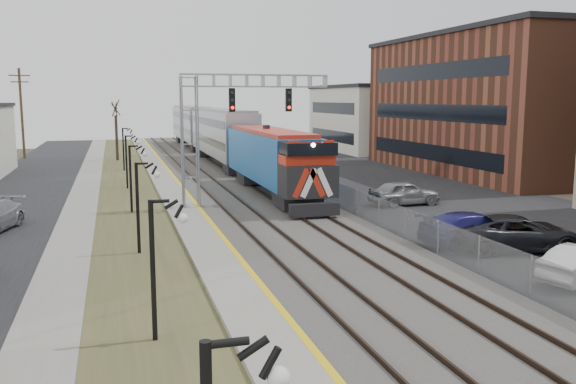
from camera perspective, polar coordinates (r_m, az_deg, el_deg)
name	(u,v)px	position (r m, az deg, el deg)	size (l,w,h in m)	color
street_west	(12,200)	(44.48, -24.38, -0.67)	(7.00, 120.00, 0.04)	black
sidewalk	(84,196)	(44.04, -18.59, -0.40)	(2.00, 120.00, 0.08)	gray
grass_median	(129,195)	(44.00, -14.68, -0.25)	(4.00, 120.00, 0.06)	#404525
platform	(172,192)	(44.15, -10.80, 0.03)	(2.00, 120.00, 0.24)	gray
ballast_bed	(241,189)	(44.87, -4.43, 0.27)	(8.00, 120.00, 0.20)	#595651
parking_lot	(390,184)	(48.70, 9.54, 0.75)	(16.00, 120.00, 0.04)	black
platform_edge	(184,189)	(44.21, -9.67, 0.24)	(0.24, 120.00, 0.01)	gold
track_near	(214,188)	(44.49, -6.95, 0.39)	(1.58, 120.00, 0.15)	#2D2119
track_far	(261,186)	(45.16, -2.57, 0.57)	(1.58, 120.00, 0.15)	#2D2119
train	(215,135)	(64.80, -6.81, 5.31)	(3.00, 63.05, 5.33)	#13539B
signal_gantry	(218,117)	(37.00, -6.57, 6.98)	(9.00, 1.07, 8.15)	gray
lampposts	(137,208)	(27.19, -13.91, -1.44)	(0.14, 62.14, 4.00)	black
fence	(296,178)	(45.79, 0.72, 1.35)	(0.04, 120.00, 1.60)	gray
bare_trees	(1,155)	(48.19, -25.30, 3.16)	(12.30, 42.30, 5.95)	#382D23
car_lot_c	(517,234)	(28.73, 20.66, -3.69)	(2.60, 5.64, 1.57)	black
car_lot_d	(474,230)	(29.19, 16.97, -3.38)	(2.11, 5.18, 1.50)	navy
car_lot_e	(404,193)	(39.04, 10.83, -0.13)	(1.83, 4.55, 1.55)	gray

